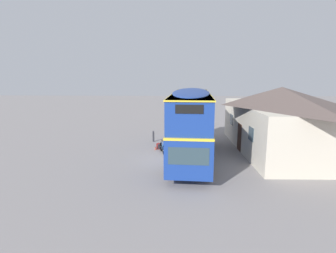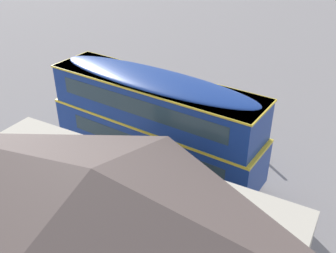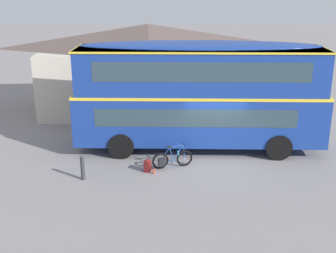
% 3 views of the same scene
% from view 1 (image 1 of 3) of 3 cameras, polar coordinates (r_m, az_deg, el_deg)
% --- Properties ---
extents(ground_plane, '(120.00, 120.00, 0.00)m').
position_cam_1_polar(ground_plane, '(18.59, 0.46, -7.14)').
color(ground_plane, gray).
extents(double_decker_bus, '(10.87, 3.24, 4.79)m').
position_cam_1_polar(double_decker_bus, '(18.46, 4.84, 1.15)').
color(double_decker_bus, black).
rests_on(double_decker_bus, ground).
extents(touring_bicycle, '(1.67, 0.71, 0.99)m').
position_cam_1_polar(touring_bicycle, '(20.26, -1.31, -4.54)').
color(touring_bicycle, black).
rests_on(touring_bicycle, ground).
extents(backpack_on_ground, '(0.34, 0.36, 0.51)m').
position_cam_1_polar(backpack_on_ground, '(21.23, -1.99, -4.14)').
color(backpack_on_ground, maroon).
rests_on(backpack_on_ground, ground).
extents(water_bottle_red_squeeze, '(0.08, 0.08, 0.25)m').
position_cam_1_polar(water_bottle_red_squeeze, '(21.04, -2.71, -4.68)').
color(water_bottle_red_squeeze, '#D84C33').
rests_on(water_bottle_red_squeeze, ground).
extents(pub_building, '(12.38, 6.54, 4.88)m').
position_cam_1_polar(pub_building, '(22.06, 22.60, 1.52)').
color(pub_building, beige).
rests_on(pub_building, ground).
extents(kerb_bollard, '(0.16, 0.16, 0.97)m').
position_cam_1_polar(kerb_bollard, '(23.59, -3.12, -2.04)').
color(kerb_bollard, '#333338').
rests_on(kerb_bollard, ground).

